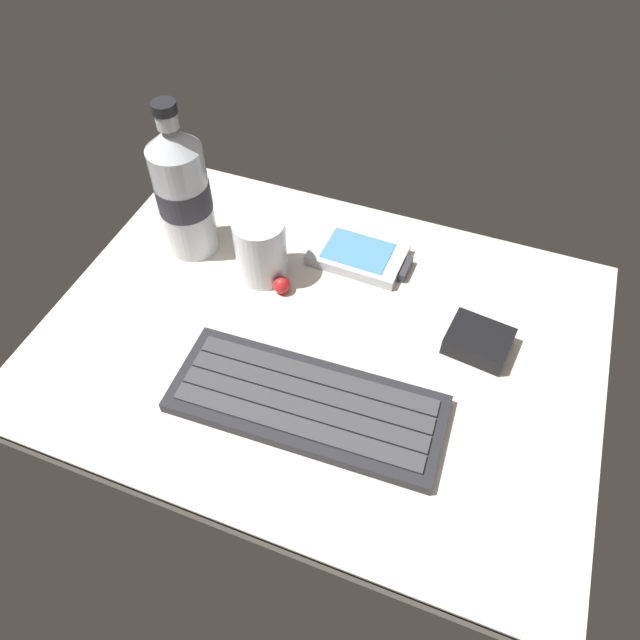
{
  "coord_description": "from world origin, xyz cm",
  "views": [
    {
      "loc": [
        15.13,
        -39.82,
        55.07
      ],
      "look_at": [
        0.0,
        0.0,
        3.0
      ],
      "focal_mm": 33.39,
      "sensor_mm": 36.0,
      "label": 1
    }
  ],
  "objects_px": {
    "juice_cup": "(261,251)",
    "trackball_mouse": "(281,285)",
    "charger_block": "(478,341)",
    "handheld_device": "(360,255)",
    "water_bottle": "(183,191)",
    "keyboard": "(307,403)"
  },
  "relations": [
    {
      "from": "keyboard",
      "to": "juice_cup",
      "type": "height_order",
      "value": "juice_cup"
    },
    {
      "from": "water_bottle",
      "to": "trackball_mouse",
      "type": "bearing_deg",
      "value": -13.75
    },
    {
      "from": "handheld_device",
      "to": "juice_cup",
      "type": "bearing_deg",
      "value": -147.89
    },
    {
      "from": "handheld_device",
      "to": "charger_block",
      "type": "bearing_deg",
      "value": -27.38
    },
    {
      "from": "trackball_mouse",
      "to": "charger_block",
      "type": "bearing_deg",
      "value": -0.26
    },
    {
      "from": "keyboard",
      "to": "juice_cup",
      "type": "relative_size",
      "value": 3.46
    },
    {
      "from": "trackball_mouse",
      "to": "juice_cup",
      "type": "bearing_deg",
      "value": 149.63
    },
    {
      "from": "handheld_device",
      "to": "juice_cup",
      "type": "xyz_separation_m",
      "value": [
        -0.11,
        -0.07,
        0.03
      ]
    },
    {
      "from": "keyboard",
      "to": "water_bottle",
      "type": "xyz_separation_m",
      "value": [
        -0.23,
        0.18,
        0.08
      ]
    },
    {
      "from": "keyboard",
      "to": "charger_block",
      "type": "height_order",
      "value": "charger_block"
    },
    {
      "from": "charger_block",
      "to": "handheld_device",
      "type": "bearing_deg",
      "value": 152.62
    },
    {
      "from": "juice_cup",
      "to": "handheld_device",
      "type": "bearing_deg",
      "value": 32.11
    },
    {
      "from": "juice_cup",
      "to": "trackball_mouse",
      "type": "xyz_separation_m",
      "value": [
        0.03,
        -0.02,
        -0.03
      ]
    },
    {
      "from": "handheld_device",
      "to": "juice_cup",
      "type": "distance_m",
      "value": 0.13
    },
    {
      "from": "juice_cup",
      "to": "trackball_mouse",
      "type": "bearing_deg",
      "value": -30.37
    },
    {
      "from": "keyboard",
      "to": "juice_cup",
      "type": "distance_m",
      "value": 0.21
    },
    {
      "from": "keyboard",
      "to": "juice_cup",
      "type": "xyz_separation_m",
      "value": [
        -0.13,
        0.16,
        0.03
      ]
    },
    {
      "from": "water_bottle",
      "to": "handheld_device",
      "type": "bearing_deg",
      "value": 13.89
    },
    {
      "from": "keyboard",
      "to": "handheld_device",
      "type": "distance_m",
      "value": 0.23
    },
    {
      "from": "water_bottle",
      "to": "charger_block",
      "type": "xyz_separation_m",
      "value": [
        0.39,
        -0.04,
        -0.08
      ]
    },
    {
      "from": "juice_cup",
      "to": "charger_block",
      "type": "distance_m",
      "value": 0.28
    },
    {
      "from": "water_bottle",
      "to": "juice_cup",
      "type": "bearing_deg",
      "value": -7.68
    }
  ]
}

